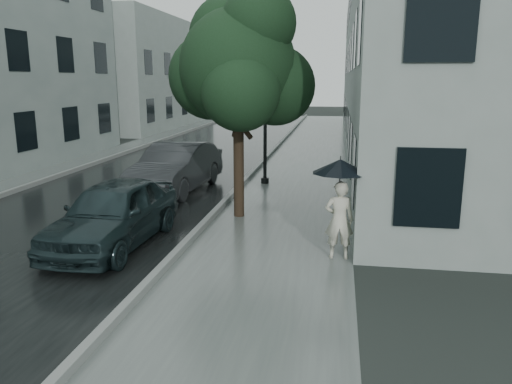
% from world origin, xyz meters
% --- Properties ---
extents(ground, '(120.00, 120.00, 0.00)m').
position_xyz_m(ground, '(0.00, 0.00, 0.00)').
color(ground, black).
rests_on(ground, ground).
extents(sidewalk, '(3.50, 60.00, 0.01)m').
position_xyz_m(sidewalk, '(0.25, 12.00, 0.00)').
color(sidewalk, slate).
rests_on(sidewalk, ground).
extents(kerb_near, '(0.15, 60.00, 0.15)m').
position_xyz_m(kerb_near, '(-1.57, 12.00, 0.07)').
color(kerb_near, slate).
rests_on(kerb_near, ground).
extents(asphalt_road, '(6.85, 60.00, 0.00)m').
position_xyz_m(asphalt_road, '(-5.08, 12.00, 0.00)').
color(asphalt_road, black).
rests_on(asphalt_road, ground).
extents(kerb_far, '(0.15, 60.00, 0.15)m').
position_xyz_m(kerb_far, '(-8.57, 12.00, 0.07)').
color(kerb_far, slate).
rests_on(kerb_far, ground).
extents(sidewalk_far, '(1.70, 60.00, 0.01)m').
position_xyz_m(sidewalk_far, '(-9.50, 12.00, 0.00)').
color(sidewalk_far, '#4C5451').
rests_on(sidewalk_far, ground).
extents(building_near, '(7.02, 36.00, 9.00)m').
position_xyz_m(building_near, '(5.47, 19.50, 4.50)').
color(building_near, gray).
rests_on(building_near, ground).
extents(building_far_b, '(7.02, 18.00, 8.00)m').
position_xyz_m(building_far_b, '(-13.77, 30.00, 4.00)').
color(building_far_b, gray).
rests_on(building_far_b, ground).
extents(pedestrian, '(0.60, 0.41, 1.60)m').
position_xyz_m(pedestrian, '(1.70, 1.84, 0.81)').
color(pedestrian, beige).
rests_on(pedestrian, sidewalk).
extents(umbrella, '(1.18, 1.18, 1.15)m').
position_xyz_m(umbrella, '(1.68, 1.84, 1.90)').
color(umbrella, black).
rests_on(umbrella, ground).
extents(street_tree, '(3.84, 3.49, 5.77)m').
position_xyz_m(street_tree, '(-0.92, 4.77, 3.89)').
color(street_tree, '#332619').
rests_on(street_tree, ground).
extents(lamp_post, '(0.84, 0.37, 4.88)m').
position_xyz_m(lamp_post, '(-1.01, 8.98, 2.80)').
color(lamp_post, black).
rests_on(lamp_post, ground).
extents(car_near, '(1.84, 4.28, 1.44)m').
position_xyz_m(car_near, '(-3.13, 1.87, 0.73)').
color(car_near, black).
rests_on(car_near, ground).
extents(car_far, '(2.00, 4.81, 1.55)m').
position_xyz_m(car_far, '(-3.50, 7.30, 0.78)').
color(car_far, '#272A2C').
rests_on(car_far, ground).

